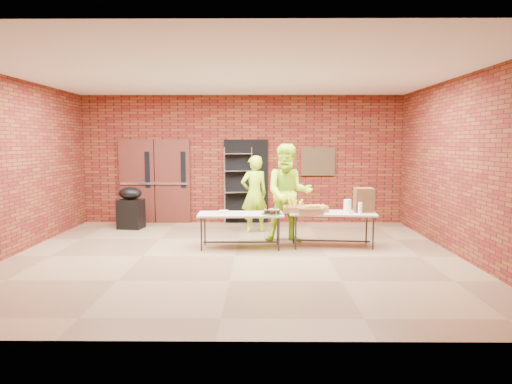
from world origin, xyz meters
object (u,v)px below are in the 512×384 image
(table_right, at_px, (332,215))
(table_left, at_px, (241,216))
(volunteer_woman, at_px, (254,194))
(coffee_dispenser, at_px, (364,200))
(covered_grill, at_px, (131,208))
(volunteer_man, at_px, (288,193))
(wire_rack, at_px, (238,186))

(table_right, bearing_deg, table_left, -170.76)
(table_left, distance_m, volunteer_woman, 1.58)
(coffee_dispenser, height_order, volunteer_woman, volunteer_woman)
(covered_grill, bearing_deg, table_right, -13.26)
(table_left, bearing_deg, covered_grill, 142.34)
(coffee_dispenser, xyz_separation_m, covered_grill, (-5.08, 1.77, -0.42))
(covered_grill, distance_m, volunteer_woman, 2.98)
(volunteer_woman, xyz_separation_m, volunteer_man, (0.71, -1.01, 0.13))
(table_left, bearing_deg, table_right, 2.63)
(table_right, height_order, coffee_dispenser, coffee_dispenser)
(covered_grill, height_order, volunteer_man, volunteer_man)
(wire_rack, distance_m, covered_grill, 2.64)
(wire_rack, bearing_deg, coffee_dispenser, -52.64)
(coffee_dispenser, distance_m, covered_grill, 5.39)
(covered_grill, bearing_deg, volunteer_woman, 0.90)
(table_right, height_order, volunteer_woman, volunteer_woman)
(coffee_dispenser, relative_size, volunteer_woman, 0.27)
(coffee_dispenser, relative_size, volunteer_man, 0.23)
(coffee_dispenser, distance_m, volunteer_man, 1.49)
(table_left, distance_m, volunteer_man, 1.15)
(table_left, relative_size, volunteer_man, 0.82)
(wire_rack, height_order, table_right, wire_rack)
(coffee_dispenser, bearing_deg, table_left, -175.45)
(table_right, bearing_deg, wire_rack, 133.10)
(coffee_dispenser, bearing_deg, volunteer_man, 166.84)
(table_left, bearing_deg, coffee_dispenser, 3.13)
(table_left, relative_size, covered_grill, 1.67)
(volunteer_man, bearing_deg, table_left, -150.77)
(table_right, xyz_separation_m, covered_grill, (-4.46, 1.84, -0.13))
(table_right, bearing_deg, covered_grill, 162.82)
(wire_rack, xyz_separation_m, volunteer_woman, (0.42, -1.10, -0.09))
(wire_rack, height_order, coffee_dispenser, wire_rack)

